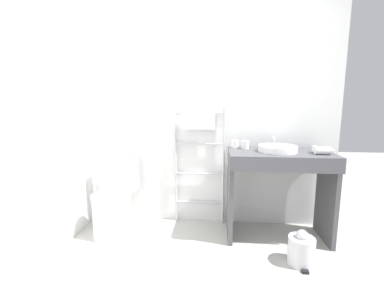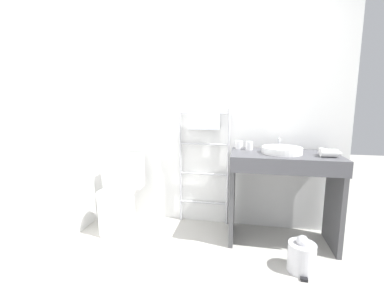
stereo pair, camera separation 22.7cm
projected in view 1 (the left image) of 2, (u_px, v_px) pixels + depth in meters
wall_back at (205, 111)px, 2.79m from camera, size 2.79×0.12×2.48m
wall_side at (38, 113)px, 2.10m from camera, size 0.12×2.25×2.48m
toilet at (114, 203)px, 2.61m from camera, size 0.38×0.51×0.79m
towel_radiator at (199, 144)px, 2.74m from camera, size 0.55×0.06×1.27m
vanity_counter at (279, 180)px, 2.46m from camera, size 0.96×0.52×0.86m
sink_basin at (278, 148)px, 2.43m from camera, size 0.36×0.36×0.06m
faucet at (273, 141)px, 2.62m from camera, size 0.02×0.10×0.12m
cup_near_wall at (235, 144)px, 2.62m from camera, size 0.07×0.07×0.08m
cup_near_edge at (245, 145)px, 2.58m from camera, size 0.07×0.07×0.08m
hair_dryer at (323, 150)px, 2.31m from camera, size 0.18×0.16×0.07m
trash_bin at (301, 250)px, 2.11m from camera, size 0.21×0.25×0.30m
bath_mat at (88, 260)px, 2.17m from camera, size 0.56×0.36×0.01m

